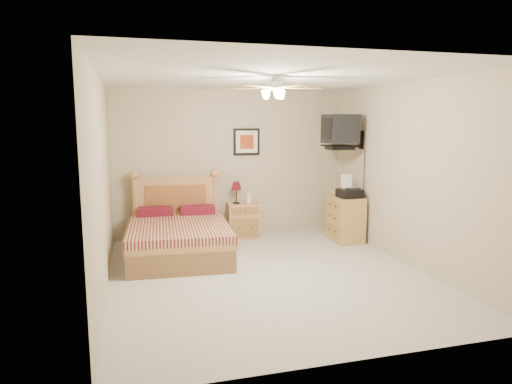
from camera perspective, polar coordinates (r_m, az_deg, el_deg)
floor at (r=6.01m, az=1.64°, el=-10.30°), size 4.50×4.50×0.00m
ceiling at (r=5.70m, az=1.75°, el=14.18°), size 4.00×4.50×0.04m
wall_back at (r=7.89m, az=-3.12°, el=3.58°), size 4.00×0.04×2.50m
wall_front at (r=3.66m, az=12.11°, el=-2.66°), size 4.00×0.04×2.50m
wall_left at (r=5.48m, az=-18.72°, el=0.84°), size 0.04×4.50×2.50m
wall_right at (r=6.59m, az=18.57°, el=2.11°), size 0.04×4.50×2.50m
bed at (r=6.72m, az=-9.70°, el=-3.08°), size 1.52×1.93×1.19m
nightstand at (r=7.83m, az=-1.55°, el=-3.55°), size 0.57×0.45×0.58m
table_lamp at (r=7.76m, az=-2.48°, el=-0.07°), size 0.25×0.25×0.38m
lotion_bottle at (r=7.74m, az=-0.89°, el=-0.59°), size 0.10×0.10×0.24m
framed_picture at (r=7.90m, az=-1.19°, el=6.29°), size 0.46×0.04×0.46m
dresser at (r=7.72m, az=11.13°, el=-3.29°), size 0.45×0.64×0.74m
fax_machine at (r=7.54m, az=11.64°, el=0.70°), size 0.36×0.39×0.37m
magazine_lower at (r=7.84m, az=9.96°, el=-0.20°), size 0.26×0.32×0.03m
magazine_upper at (r=7.88m, az=9.88°, el=0.02°), size 0.26×0.32×0.02m
wall_tv at (r=7.58m, az=11.51°, el=7.45°), size 0.56×0.46×0.58m
ceiling_fan at (r=5.50m, az=2.38°, el=12.91°), size 1.14×1.14×0.28m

